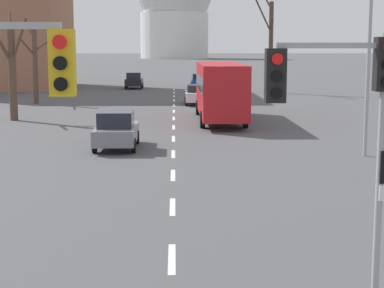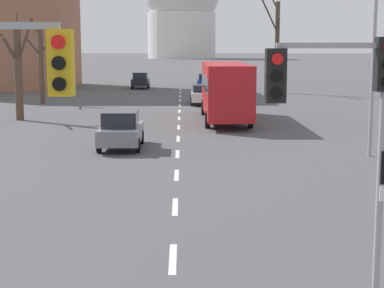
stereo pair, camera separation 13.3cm
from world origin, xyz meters
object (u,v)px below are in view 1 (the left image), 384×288
Objects in this scene: traffic_signal_near_right at (345,97)px; sedan_mid_centre at (116,130)px; sedan_far_left at (199,80)px; city_bus at (220,87)px; sedan_near_right at (134,81)px; street_lamp_right at (358,27)px; sedan_near_left at (197,94)px.

traffic_signal_near_right is 1.17× the size of sedan_mid_centre.
traffic_signal_near_right is 18.09m from sedan_mid_centre.
city_bus is at bearing -89.89° from sedan_far_left.
sedan_near_right is 0.91× the size of sedan_far_left.
traffic_signal_near_right is 59.78m from sedan_far_left.
traffic_signal_near_right reaches higher than sedan_far_left.
street_lamp_right is at bearing -69.70° from city_bus.
sedan_near_right is at bearing 107.85° from sedan_near_left.
sedan_mid_centre is 0.38× the size of city_bus.
street_lamp_right is at bearing 73.46° from traffic_signal_near_right.
street_lamp_right is 1.94× the size of sedan_far_left.
sedan_mid_centre is (1.76, -40.66, -0.03)m from sedan_near_right.
sedan_mid_centre is 43.08m from sedan_far_left.
sedan_mid_centre reaches higher than sedan_far_left.
traffic_signal_near_right is 27.32m from city_bus.
sedan_far_left is at bearing 82.97° from sedan_mid_centre.
sedan_near_right is at bearing 97.33° from traffic_signal_near_right.
street_lamp_right reaches higher than sedan_near_right.
street_lamp_right reaches higher than sedan_mid_centre.
sedan_near_left is 1.10× the size of sedan_mid_centre.
sedan_near_left is 1.03× the size of sedan_far_left.
sedan_near_left reaches higher than sedan_far_left.
street_lamp_right is 45.53m from sedan_far_left.
sedan_mid_centre is (-4.35, -21.68, 0.04)m from sedan_near_left.
street_lamp_right is (4.35, 14.65, 1.65)m from traffic_signal_near_right.
sedan_near_left is at bearing 103.26° from street_lamp_right.
sedan_far_left is at bearing 87.50° from sedan_near_left.
sedan_near_left is at bearing -92.50° from sedan_far_left.
street_lamp_right reaches higher than sedan_near_left.
sedan_mid_centre is at bearing -97.03° from sedan_far_left.
sedan_near_right is at bearing -163.42° from sedan_far_left.
traffic_signal_near_right is 0.56× the size of street_lamp_right.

